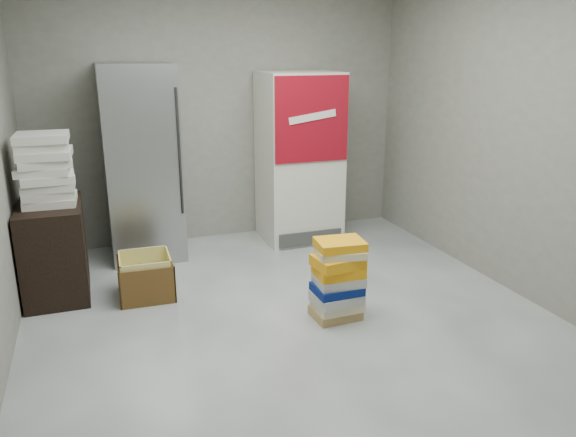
# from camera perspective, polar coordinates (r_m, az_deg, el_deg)

# --- Properties ---
(ground) EXTENTS (5.00, 5.00, 0.00)m
(ground) POSITION_cam_1_polar(r_m,az_deg,el_deg) (4.23, 1.70, -11.78)
(ground) COLOR silver
(ground) RESTS_ON ground
(room_shell) EXTENTS (4.04, 5.04, 2.82)m
(room_shell) POSITION_cam_1_polar(r_m,az_deg,el_deg) (3.72, 1.94, 13.31)
(room_shell) COLOR gray
(room_shell) RESTS_ON ground
(steel_fridge) EXTENTS (0.70, 0.72, 1.90)m
(steel_fridge) POSITION_cam_1_polar(r_m,az_deg,el_deg) (5.71, -14.64, 5.46)
(steel_fridge) COLOR #AAACB2
(steel_fridge) RESTS_ON ground
(coke_cooler) EXTENTS (0.80, 0.73, 1.80)m
(coke_cooler) POSITION_cam_1_polar(r_m,az_deg,el_deg) (6.07, 1.15, 6.22)
(coke_cooler) COLOR silver
(coke_cooler) RESTS_ON ground
(wood_shelf) EXTENTS (0.50, 0.80, 0.80)m
(wood_shelf) POSITION_cam_1_polar(r_m,az_deg,el_deg) (5.14, -22.65, -2.95)
(wood_shelf) COLOR black
(wood_shelf) RESTS_ON ground
(supply_box_stack) EXTENTS (0.45, 0.44, 0.58)m
(supply_box_stack) POSITION_cam_1_polar(r_m,az_deg,el_deg) (4.96, -23.37, 4.62)
(supply_box_stack) COLOR white
(supply_box_stack) RESTS_ON wood_shelf
(phonebook_stack_main) EXTENTS (0.41, 0.34, 0.64)m
(phonebook_stack_main) POSITION_cam_1_polar(r_m,az_deg,el_deg) (4.36, 5.08, -6.23)
(phonebook_stack_main) COLOR tan
(phonebook_stack_main) RESTS_ON ground
(phonebook_stack_side) EXTENTS (0.32, 0.29, 0.13)m
(phonebook_stack_side) POSITION_cam_1_polar(r_m,az_deg,el_deg) (5.38, 4.83, -4.58)
(phonebook_stack_side) COLOR beige
(phonebook_stack_side) RESTS_ON ground
(cardboard_box) EXTENTS (0.46, 0.46, 0.37)m
(cardboard_box) POSITION_cam_1_polar(r_m,az_deg,el_deg) (4.94, -14.23, -6.02)
(cardboard_box) COLOR yellow
(cardboard_box) RESTS_ON ground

